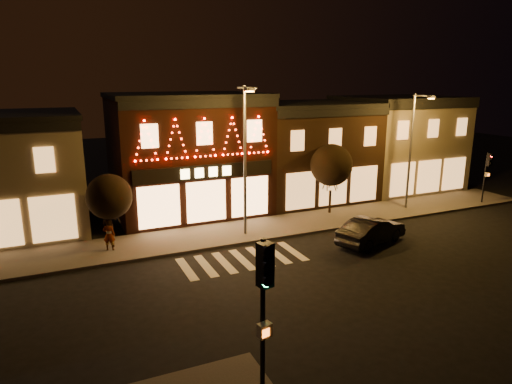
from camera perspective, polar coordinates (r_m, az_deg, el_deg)
ground at (r=20.71m, az=2.55°, el=-12.40°), size 120.00×120.00×0.00m
sidewalk_far at (r=28.17m, az=-1.07°, el=-4.89°), size 44.00×4.00×0.15m
building_pulp at (r=32.05m, az=-8.62°, el=4.83°), size 10.20×8.34×8.30m
building_right_a at (r=35.80m, az=6.26°, el=5.21°), size 9.20×8.28×7.50m
building_right_b at (r=41.02m, az=17.27°, el=5.99°), size 9.20×8.28×7.80m
traffic_signal_near at (r=11.96m, az=1.04°, el=-13.00°), size 0.42×0.54×5.15m
traffic_signal_far at (r=37.69m, az=27.17°, el=2.79°), size 0.30×0.43×3.80m
streetlamp_mid at (r=25.98m, az=-1.33°, el=5.31°), size 0.80×2.00×8.72m
streetlamp_right at (r=33.50m, az=19.21°, el=5.87°), size 0.53×1.86×8.10m
tree_left at (r=25.70m, az=-18.02°, el=-0.57°), size 2.46×2.46×4.12m
tree_right at (r=31.30m, az=9.48°, el=3.37°), size 2.88×2.88×4.81m
dark_sedan at (r=26.79m, az=14.36°, el=-4.76°), size 5.01×3.05×1.56m
pedestrian at (r=25.85m, az=-18.04°, el=-5.16°), size 0.74×0.62×1.74m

